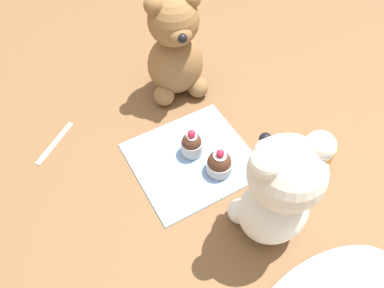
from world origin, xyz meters
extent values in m
plane|color=brown|center=(0.00, 0.00, 0.00)|extent=(4.00, 4.00, 0.00)
cube|color=#7A9ED1|center=(0.00, 0.00, 0.00)|extent=(0.25, 0.23, 0.01)
ellipsoid|color=silver|center=(-0.05, 0.21, 0.07)|extent=(0.14, 0.13, 0.15)
sphere|color=silver|center=(-0.05, 0.21, 0.20)|extent=(0.12, 0.12, 0.12)
ellipsoid|color=silver|center=(-0.05, 0.17, 0.19)|extent=(0.07, 0.06, 0.05)
sphere|color=black|center=(-0.06, 0.14, 0.19)|extent=(0.02, 0.02, 0.02)
sphere|color=silver|center=(-0.09, 0.22, 0.24)|extent=(0.05, 0.05, 0.05)
sphere|color=silver|center=(0.00, 0.21, 0.24)|extent=(0.05, 0.05, 0.05)
sphere|color=silver|center=(-0.09, 0.18, 0.02)|extent=(0.05, 0.05, 0.05)
sphere|color=silver|center=(-0.01, 0.17, 0.02)|extent=(0.05, 0.05, 0.05)
ellipsoid|color=olive|center=(-0.08, -0.22, 0.08)|extent=(0.16, 0.14, 0.15)
sphere|color=olive|center=(-0.08, -0.22, 0.20)|extent=(0.11, 0.11, 0.11)
ellipsoid|color=olive|center=(-0.07, -0.17, 0.19)|extent=(0.06, 0.06, 0.04)
sphere|color=black|center=(-0.06, -0.15, 0.20)|extent=(0.02, 0.02, 0.02)
sphere|color=olive|center=(-0.04, -0.22, 0.24)|extent=(0.04, 0.04, 0.04)
sphere|color=olive|center=(-0.03, -0.18, 0.03)|extent=(0.05, 0.05, 0.05)
sphere|color=olive|center=(-0.11, -0.17, 0.03)|extent=(0.05, 0.05, 0.05)
cylinder|color=#B2ADA3|center=(-0.03, 0.05, 0.02)|extent=(0.06, 0.06, 0.03)
sphere|color=#472819|center=(-0.03, 0.05, 0.03)|extent=(0.05, 0.05, 0.05)
cylinder|color=white|center=(-0.03, 0.05, 0.06)|extent=(0.03, 0.03, 0.00)
sphere|color=red|center=(-0.03, 0.05, 0.06)|extent=(0.02, 0.02, 0.02)
cylinder|color=#B2ADA3|center=(-0.01, -0.02, 0.02)|extent=(0.05, 0.05, 0.03)
sphere|color=#472819|center=(-0.01, -0.02, 0.04)|extent=(0.04, 0.04, 0.04)
cylinder|color=white|center=(-0.01, -0.02, 0.06)|extent=(0.02, 0.02, 0.00)
sphere|color=red|center=(-0.01, -0.02, 0.07)|extent=(0.02, 0.02, 0.02)
cylinder|color=orange|center=(-0.23, 0.15, 0.04)|extent=(0.05, 0.05, 0.07)
cube|color=silver|center=(0.25, -0.19, 0.00)|extent=(0.11, 0.09, 0.01)
camera|label=1|loc=(0.24, 0.41, 0.68)|focal=35.00mm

